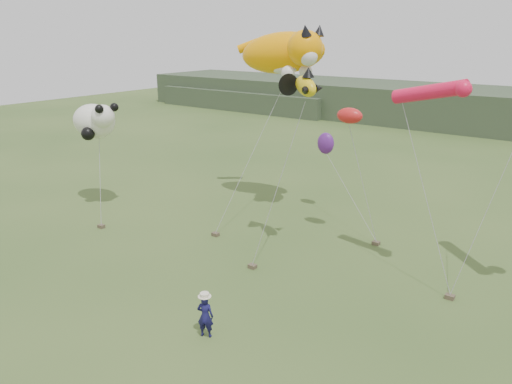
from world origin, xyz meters
TOP-DOWN VIEW (x-y plane):
  - ground at (0.00, 0.00)m, footprint 120.00×120.00m
  - headland at (-3.11, 44.69)m, footprint 90.00×13.00m
  - festival_attendant at (0.86, -1.70)m, footprint 0.66×0.55m
  - sandbag_anchors at (-1.30, 5.07)m, footprint 17.24×6.75m
  - cat_kite at (-4.19, 10.83)m, footprint 6.43×3.52m
  - fish_kite at (-0.44, 5.93)m, footprint 2.66×1.72m
  - panda_kite at (-13.10, 4.78)m, footprint 3.39×2.19m
  - misc_kites at (-0.82, 10.34)m, footprint 3.92×3.71m

SIDE VIEW (x-z plane):
  - ground at x=0.00m, z-range 0.00..0.00m
  - sandbag_anchors at x=-1.30m, z-range 0.00..0.17m
  - festival_attendant at x=0.86m, z-range 0.00..1.53m
  - headland at x=-3.11m, z-range -0.08..3.92m
  - misc_kites at x=-0.82m, z-range 3.36..6.52m
  - panda_kite at x=-13.10m, z-range 3.98..6.08m
  - fish_kite at x=-0.44m, z-range 7.00..8.35m
  - cat_kite at x=-4.19m, z-range 7.36..10.16m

